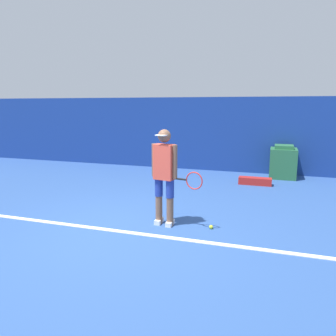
# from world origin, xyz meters

# --- Properties ---
(ground_plane) EXTENTS (24.00, 24.00, 0.00)m
(ground_plane) POSITION_xyz_m (0.00, 0.00, 0.00)
(ground_plane) COLOR #2D5193
(back_wall) EXTENTS (24.00, 0.10, 2.30)m
(back_wall) POSITION_xyz_m (0.00, 5.64, 1.15)
(back_wall) COLOR navy
(back_wall) RESTS_ON ground_plane
(court_baseline) EXTENTS (21.60, 0.10, 0.01)m
(court_baseline) POSITION_xyz_m (0.00, -0.01, 0.01)
(court_baseline) COLOR white
(court_baseline) RESTS_ON ground_plane
(tennis_player) EXTENTS (0.93, 0.31, 1.66)m
(tennis_player) POSITION_xyz_m (0.59, 0.54, 0.92)
(tennis_player) COLOR brown
(tennis_player) RESTS_ON ground_plane
(tennis_ball) EXTENTS (0.07, 0.07, 0.07)m
(tennis_ball) POSITION_xyz_m (1.40, 0.58, 0.03)
(tennis_ball) COLOR #D1E533
(tennis_ball) RESTS_ON ground_plane
(covered_chair) EXTENTS (0.73, 0.74, 0.94)m
(covered_chair) POSITION_xyz_m (2.61, 5.17, 0.45)
(covered_chair) COLOR #28663D
(covered_chair) RESTS_ON ground_plane
(equipment_bag) EXTENTS (0.84, 0.26, 0.19)m
(equipment_bag) POSITION_xyz_m (1.91, 4.05, 0.09)
(equipment_bag) COLOR #B2231E
(equipment_bag) RESTS_ON ground_plane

